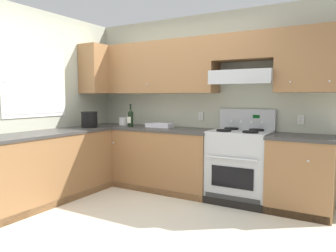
{
  "coord_description": "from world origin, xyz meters",
  "views": [
    {
      "loc": [
        2.22,
        -2.79,
        1.37
      ],
      "look_at": [
        0.18,
        0.7,
        1.0
      ],
      "focal_mm": 34.52,
      "sensor_mm": 36.0,
      "label": 1
    }
  ],
  "objects_px": {
    "bowl": "(160,126)",
    "bucket": "(89,119)",
    "wine_bottle": "(131,118)",
    "stove": "(240,165)",
    "paper_towel_roll": "(123,121)"
  },
  "relations": [
    {
      "from": "stove",
      "to": "paper_towel_roll",
      "type": "relative_size",
      "value": 8.64
    },
    {
      "from": "wine_bottle",
      "to": "bowl",
      "type": "distance_m",
      "value": 0.48
    },
    {
      "from": "stove",
      "to": "bucket",
      "type": "xyz_separation_m",
      "value": [
        -2.15,
        -0.49,
        0.55
      ]
    },
    {
      "from": "stove",
      "to": "bowl",
      "type": "height_order",
      "value": "stove"
    },
    {
      "from": "stove",
      "to": "wine_bottle",
      "type": "height_order",
      "value": "wine_bottle"
    },
    {
      "from": "stove",
      "to": "bowl",
      "type": "xyz_separation_m",
      "value": [
        -1.26,
        0.05,
        0.45
      ]
    },
    {
      "from": "bucket",
      "to": "stove",
      "type": "bearing_deg",
      "value": 12.9
    },
    {
      "from": "bowl",
      "to": "bucket",
      "type": "height_order",
      "value": "bucket"
    },
    {
      "from": "stove",
      "to": "bucket",
      "type": "height_order",
      "value": "stove"
    },
    {
      "from": "stove",
      "to": "bucket",
      "type": "bearing_deg",
      "value": -167.1
    },
    {
      "from": "bowl",
      "to": "paper_towel_roll",
      "type": "relative_size",
      "value": 2.84
    },
    {
      "from": "bucket",
      "to": "paper_towel_roll",
      "type": "bearing_deg",
      "value": 70.8
    },
    {
      "from": "wine_bottle",
      "to": "bucket",
      "type": "height_order",
      "value": "wine_bottle"
    },
    {
      "from": "bucket",
      "to": "wine_bottle",
      "type": "bearing_deg",
      "value": 41.96
    },
    {
      "from": "wine_bottle",
      "to": "bucket",
      "type": "bearing_deg",
      "value": -138.04
    }
  ]
}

